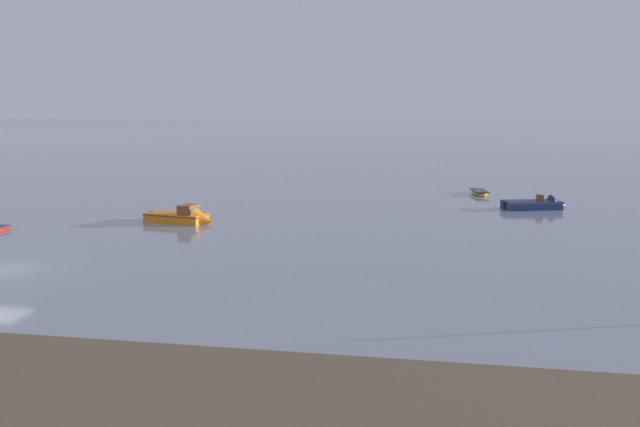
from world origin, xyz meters
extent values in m
cube|color=navy|center=(31.19, 28.23, 0.24)|extent=(5.21, 3.33, 0.95)
cone|color=navy|center=(33.61, 28.97, 0.24)|extent=(2.00, 2.26, 1.91)
cube|color=brown|center=(31.24, 28.25, 0.59)|extent=(5.33, 3.40, 0.11)
cube|color=brown|center=(31.90, 28.45, 0.98)|extent=(0.59, 0.73, 0.53)
cube|color=black|center=(28.92, 27.55, 0.38)|extent=(0.39, 0.45, 0.68)
ellipsoid|color=gold|center=(27.26, 37.31, 0.14)|extent=(1.95, 4.06, 0.62)
cube|color=#33383F|center=(27.26, 37.31, 0.40)|extent=(1.88, 3.75, 0.08)
cube|color=#33383F|center=(27.26, 37.31, 0.31)|extent=(1.22, 0.44, 0.06)
cube|color=orange|center=(3.43, 16.37, 0.23)|extent=(4.96, 2.81, 0.92)
cone|color=orange|center=(5.83, 15.90, 0.23)|extent=(1.79, 2.09, 1.84)
cube|color=brown|center=(3.48, 16.36, 0.57)|extent=(5.07, 2.87, 0.10)
cube|color=brown|center=(4.52, 16.15, 1.05)|extent=(1.38, 1.65, 0.72)
cube|color=#384751|center=(5.08, 16.05, 1.10)|extent=(0.52, 1.42, 0.57)
cube|color=black|center=(1.19, 16.81, 0.37)|extent=(0.35, 0.42, 0.65)
camera|label=1|loc=(23.34, -31.60, 8.79)|focal=37.62mm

